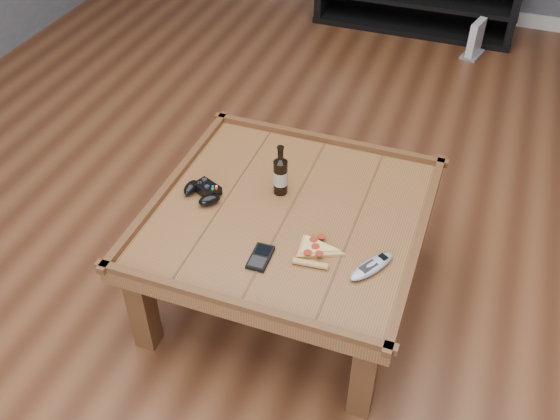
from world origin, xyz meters
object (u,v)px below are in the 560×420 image
(game_controller, at_px, (203,191))
(smartphone, at_px, (260,257))
(coffee_table, at_px, (288,224))
(remote_control, at_px, (372,266))
(beer_bottle, at_px, (280,174))
(game_console, at_px, (475,40))
(pizza_slice, at_px, (315,250))

(game_controller, bearing_deg, smartphone, -12.21)
(coffee_table, relative_size, game_controller, 6.12)
(coffee_table, relative_size, remote_control, 5.28)
(game_controller, bearing_deg, coffee_table, 28.04)
(beer_bottle, height_order, remote_control, beer_bottle)
(smartphone, bearing_deg, beer_bottle, 97.77)
(smartphone, xyz_separation_m, remote_control, (0.37, 0.08, 0.01))
(smartphone, height_order, game_console, smartphone)
(beer_bottle, bearing_deg, remote_control, -33.22)
(smartphone, bearing_deg, pizza_slice, 28.71)
(coffee_table, relative_size, smartphone, 8.31)
(beer_bottle, bearing_deg, game_console, 77.01)
(beer_bottle, relative_size, remote_control, 1.09)
(pizza_slice, bearing_deg, remote_control, -9.36)
(pizza_slice, relative_size, smartphone, 1.86)
(beer_bottle, distance_m, pizza_slice, 0.36)
(coffee_table, bearing_deg, smartphone, -91.91)
(game_controller, xyz_separation_m, remote_control, (0.70, -0.16, -0.01))
(beer_bottle, bearing_deg, game_controller, -155.13)
(coffee_table, xyz_separation_m, beer_bottle, (-0.07, 0.10, 0.14))
(beer_bottle, distance_m, smartphone, 0.37)
(game_controller, xyz_separation_m, smartphone, (0.33, -0.24, -0.01))
(pizza_slice, relative_size, remote_control, 1.18)
(pizza_slice, bearing_deg, game_console, 77.51)
(game_controller, xyz_separation_m, pizza_slice, (0.49, -0.14, -0.02))
(remote_control, bearing_deg, smartphone, -136.44)
(game_console, bearing_deg, smartphone, -85.69)
(game_controller, bearing_deg, remote_control, 11.17)
(smartphone, height_order, remote_control, remote_control)
(pizza_slice, bearing_deg, smartphone, -155.48)
(beer_bottle, relative_size, game_console, 0.88)
(beer_bottle, xyz_separation_m, pizza_slice, (0.22, -0.27, -0.08))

